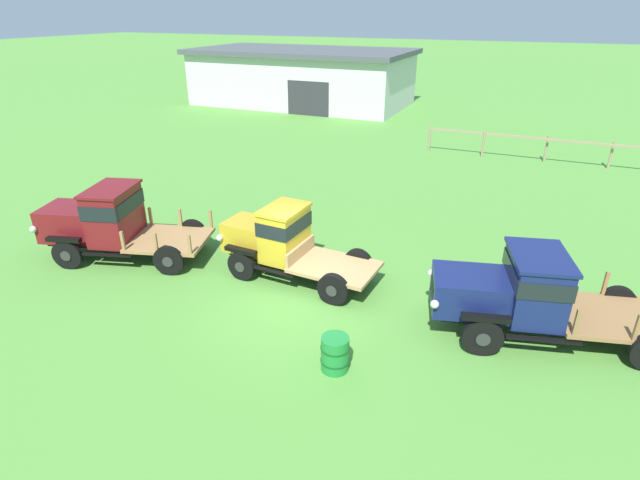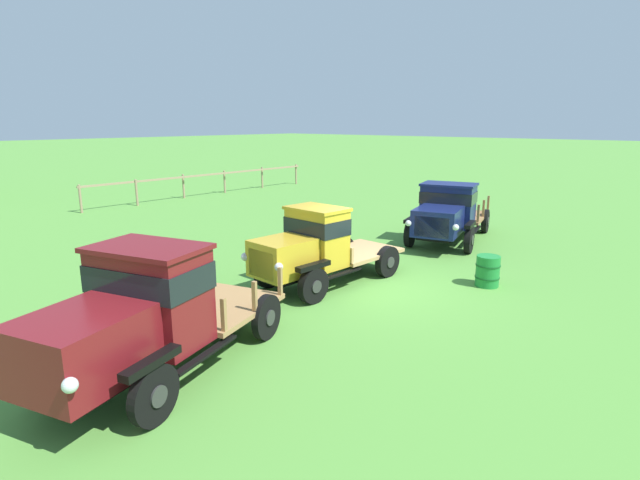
{
  "view_description": "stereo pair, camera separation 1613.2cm",
  "coord_description": "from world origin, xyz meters",
  "px_view_note": "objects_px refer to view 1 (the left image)",
  "views": [
    {
      "loc": [
        5.14,
        -10.24,
        7.17
      ],
      "look_at": [
        -0.19,
        1.82,
        1.0
      ],
      "focal_mm": 28.0,
      "sensor_mm": 36.0,
      "label": 1
    },
    {
      "loc": [
        -10.4,
        -7.08,
        4.23
      ],
      "look_at": [
        -0.19,
        1.82,
        1.0
      ],
      "focal_mm": 28.0,
      "sensor_mm": 36.0,
      "label": 2
    }
  ],
  "objects_px": {
    "farm_shed": "(302,77)",
    "oil_drum_beside_row": "(335,353)",
    "vintage_truck_midrow_center": "(525,293)",
    "vintage_truck_foreground_near": "(107,220)",
    "vintage_truck_second_in_line": "(281,240)"
  },
  "relations": [
    {
      "from": "farm_shed",
      "to": "oil_drum_beside_row",
      "type": "bearing_deg",
      "value": -63.17
    },
    {
      "from": "oil_drum_beside_row",
      "to": "vintage_truck_midrow_center",
      "type": "bearing_deg",
      "value": 40.64
    },
    {
      "from": "farm_shed",
      "to": "vintage_truck_midrow_center",
      "type": "xyz_separation_m",
      "value": [
        18.44,
        -26.39,
        -1.01
      ]
    },
    {
      "from": "vintage_truck_foreground_near",
      "to": "vintage_truck_second_in_line",
      "type": "bearing_deg",
      "value": 11.52
    },
    {
      "from": "vintage_truck_midrow_center",
      "to": "oil_drum_beside_row",
      "type": "bearing_deg",
      "value": -139.36
    },
    {
      "from": "vintage_truck_midrow_center",
      "to": "vintage_truck_foreground_near",
      "type": "bearing_deg",
      "value": -176.27
    },
    {
      "from": "vintage_truck_second_in_line",
      "to": "oil_drum_beside_row",
      "type": "bearing_deg",
      "value": -47.76
    },
    {
      "from": "oil_drum_beside_row",
      "to": "farm_shed",
      "type": "bearing_deg",
      "value": 116.83
    },
    {
      "from": "vintage_truck_second_in_line",
      "to": "farm_shed",
      "type": "bearing_deg",
      "value": 114.41
    },
    {
      "from": "farm_shed",
      "to": "vintage_truck_second_in_line",
      "type": "relative_size",
      "value": 3.55
    },
    {
      "from": "vintage_truck_second_in_line",
      "to": "oil_drum_beside_row",
      "type": "height_order",
      "value": "vintage_truck_second_in_line"
    },
    {
      "from": "farm_shed",
      "to": "oil_drum_beside_row",
      "type": "relative_size",
      "value": 20.74
    },
    {
      "from": "vintage_truck_second_in_line",
      "to": "vintage_truck_midrow_center",
      "type": "distance_m",
      "value": 6.62
    },
    {
      "from": "farm_shed",
      "to": "vintage_truck_midrow_center",
      "type": "height_order",
      "value": "farm_shed"
    },
    {
      "from": "farm_shed",
      "to": "vintage_truck_second_in_line",
      "type": "height_order",
      "value": "farm_shed"
    }
  ]
}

